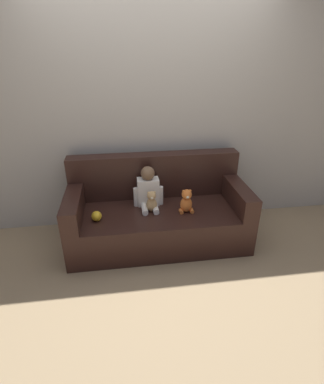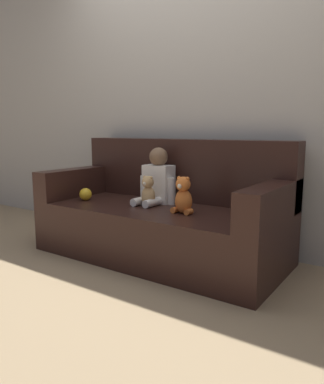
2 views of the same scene
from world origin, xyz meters
name	(u,v)px [view 1 (image 1 of 2)]	position (x,y,z in m)	size (l,w,h in m)	color
ground_plane	(158,240)	(0.00, 0.00, 0.00)	(12.00, 12.00, 0.00)	#9E8460
wall_back	(152,111)	(0.00, 0.50, 1.30)	(8.00, 0.05, 2.60)	#ADA89E
couch	(157,213)	(0.00, 0.06, 0.31)	(1.84, 0.83, 0.88)	black
person_baby	(148,190)	(-0.09, 0.11, 0.57)	(0.31, 0.32, 0.43)	white
teddy_bear_brown	(152,201)	(-0.07, -0.04, 0.50)	(0.11, 0.10, 0.23)	tan
plush_toy_side	(186,202)	(0.27, -0.10, 0.51)	(0.15, 0.12, 0.25)	orange
toy_ball	(97,216)	(-0.62, -0.14, 0.44)	(0.10, 0.10, 0.10)	gold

